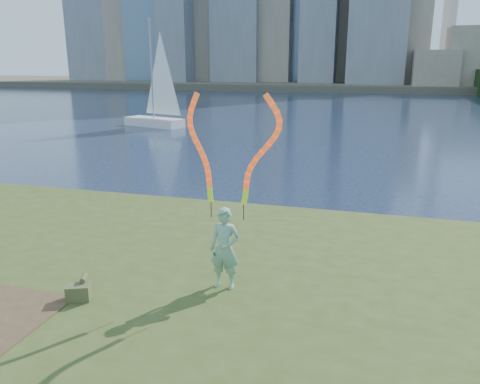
% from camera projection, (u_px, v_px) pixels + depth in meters
% --- Properties ---
extents(ground, '(320.00, 320.00, 0.00)m').
position_uv_depth(ground, '(151.00, 297.00, 10.19)').
color(ground, '#17233A').
rests_on(ground, ground).
extents(grassy_knoll, '(20.00, 18.00, 0.80)m').
position_uv_depth(grassy_knoll, '(90.00, 342.00, 7.97)').
color(grassy_knoll, '#39491A').
rests_on(grassy_knoll, ground).
extents(far_shore, '(320.00, 40.00, 1.20)m').
position_uv_depth(far_shore, '(354.00, 85.00, 98.12)').
color(far_shore, '#4A4536').
rests_on(far_shore, ground).
extents(woman_with_ribbons, '(2.03, 0.38, 3.96)m').
position_uv_depth(woman_with_ribbons, '(225.00, 216.00, 8.60)').
color(woman_with_ribbons, '#186A40').
rests_on(woman_with_ribbons, grassy_knoll).
extents(canvas_bag, '(0.48, 0.54, 0.39)m').
position_uv_depth(canvas_bag, '(79.00, 292.00, 8.42)').
color(canvas_bag, '#434925').
rests_on(canvas_bag, grassy_knoll).
extents(sailboat, '(5.50, 3.24, 8.37)m').
position_uv_depth(sailboat, '(156.00, 109.00, 37.31)').
color(sailboat, silver).
rests_on(sailboat, ground).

